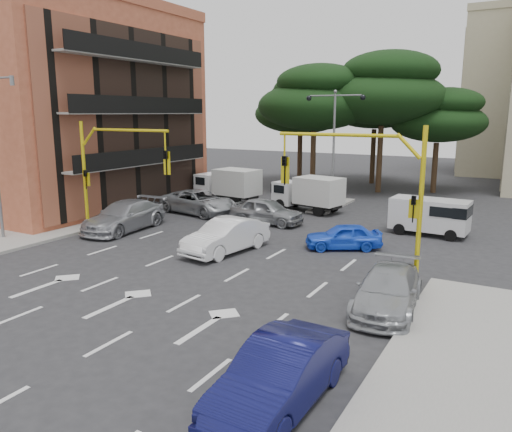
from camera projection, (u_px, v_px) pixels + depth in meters
The scene contains 21 objects.
ground at pixel (197, 268), 21.10m from camera, with size 120.00×120.00×0.00m, color #28282B.
median_strip at pixel (332, 206), 34.76m from camera, with size 1.40×6.00×0.15m, color gray.
apartment_orange at pixel (53, 106), 35.11m from camera, with size 15.19×16.15×13.70m.
pine_left_near at pixel (315, 98), 40.19m from camera, with size 9.15×9.15×10.23m.
pine_center at pixel (384, 88), 39.37m from camera, with size 9.98×9.98×11.16m.
pine_left_far at pixel (301, 107), 45.19m from camera, with size 8.32×8.32×9.30m.
pine_right at pixel (439, 115), 39.60m from camera, with size 7.49×7.49×8.37m.
pine_back at pixel (376, 99), 44.74m from camera, with size 9.15×9.15×10.23m.
signal_mast_right at pixel (373, 182), 18.76m from camera, with size 5.79×0.37×6.00m.
signal_mast_left at pixel (108, 164), 25.26m from camera, with size 5.79×0.37×6.00m.
street_lamp_center at pixel (334, 128), 33.67m from camera, with size 4.16×0.36×7.77m.
car_white_hatch at pixel (226, 236), 23.27m from camera, with size 1.66×4.75×1.56m, color silver.
car_blue_compact at pixel (343, 236), 23.90m from camera, with size 1.45×3.61×1.23m, color blue.
car_silver_wagon at pixel (124, 216), 27.64m from camera, with size 2.25×5.54×1.61m, color #A6A8AE.
car_silver_cross_a at pixel (199, 202), 32.23m from camera, with size 2.54×5.50×1.53m, color #999CA0.
car_silver_cross_b at pixel (267, 211), 29.32m from camera, with size 1.78×4.43×1.51m, color gray.
car_navy_parked at pixel (280, 374), 11.04m from camera, with size 1.59×4.56×1.50m, color #0D0F43.
car_silver_parked at pixel (388, 290), 16.48m from camera, with size 1.92×4.73×1.37m, color #9C9FA4.
van_white at pixel (429, 217), 26.61m from camera, with size 1.79×3.96×1.98m, color silver, non-canonical shape.
box_truck_a at pixel (227, 185), 36.31m from camera, with size 2.11×5.01×2.47m, color white, non-canonical shape.
box_truck_b at pixel (308, 194), 32.84m from camera, with size 2.00×4.76×2.34m, color silver, non-canonical shape.
Camera 1 is at (12.06, -16.41, 6.44)m, focal length 35.00 mm.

